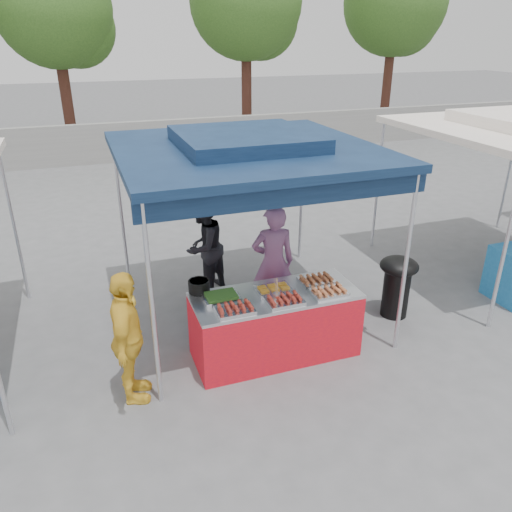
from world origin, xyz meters
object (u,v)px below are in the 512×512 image
object	(u,v)px
cooking_pot	(199,286)
vendor_woman	(273,263)
wok_burner	(397,281)
vendor_table	(275,324)
helper_man	(204,247)
customer_person	(128,339)

from	to	relation	value
cooking_pot	vendor_woman	world-z (taller)	vendor_woman
wok_burner	cooking_pot	bearing A→B (deg)	177.70
vendor_table	helper_man	xyz separation A→B (m)	(-0.41, 1.88, 0.34)
vendor_woman	wok_burner	bearing A→B (deg)	169.14
cooking_pot	vendor_table	bearing A→B (deg)	-23.10
vendor_table	vendor_woman	bearing A→B (deg)	70.50
helper_man	customer_person	bearing A→B (deg)	16.00
wok_burner	customer_person	xyz separation A→B (m)	(-3.72, -0.56, 0.23)
vendor_table	vendor_woman	distance (m)	1.03
vendor_woman	helper_man	bearing A→B (deg)	-44.47
wok_burner	helper_man	bearing A→B (deg)	145.18
vendor_table	customer_person	bearing A→B (deg)	-172.04
customer_person	cooking_pot	bearing A→B (deg)	-44.60
vendor_table	wok_burner	xyz separation A→B (m)	(1.95, 0.31, 0.10)
customer_person	vendor_table	bearing A→B (deg)	-70.07
vendor_woman	helper_man	size ratio (longest dim) A/B	1.07
vendor_woman	customer_person	size ratio (longest dim) A/B	1.07
vendor_table	cooking_pot	world-z (taller)	cooking_pot
helper_man	customer_person	size ratio (longest dim) A/B	1.00
cooking_pot	vendor_woman	size ratio (longest dim) A/B	0.16
vendor_table	vendor_woman	world-z (taller)	vendor_woman
helper_man	customer_person	world-z (taller)	helper_man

